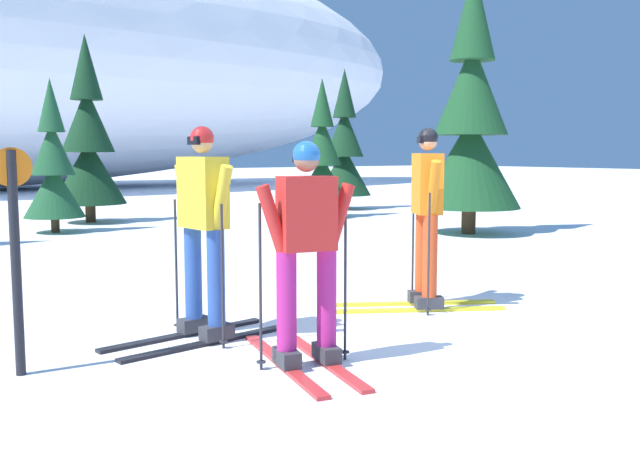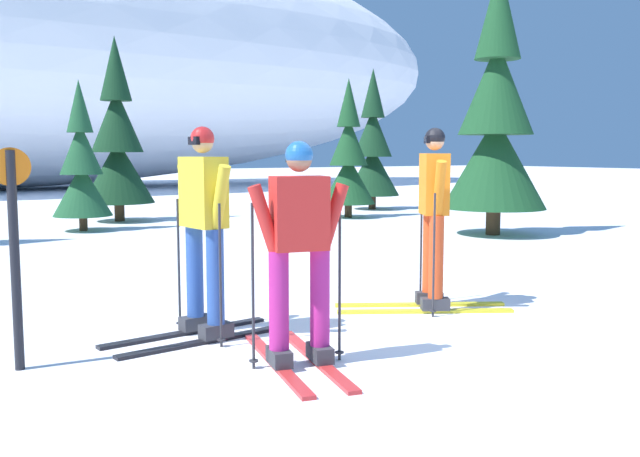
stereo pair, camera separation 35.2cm
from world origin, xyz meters
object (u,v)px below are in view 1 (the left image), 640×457
object	(u,v)px
skier_red_jacket	(306,251)
pine_tree_center_right	(322,160)
pine_tree_center_left	(53,169)
skier_yellow_jacket	(203,226)
pine_tree_far_right	(344,151)
pine_tree_center	(88,144)
skier_orange_jacket	(426,215)
pine_tree_right	(471,124)
trail_marker_post	(15,249)

from	to	relation	value
skier_red_jacket	pine_tree_center_right	bearing A→B (deg)	54.23
pine_tree_center_right	skier_red_jacket	bearing A→B (deg)	-125.77
skier_red_jacket	pine_tree_center_left	distance (m)	10.36
pine_tree_center_left	skier_red_jacket	bearing A→B (deg)	-94.54
skier_yellow_jacket	pine_tree_far_right	distance (m)	14.14
pine_tree_center	pine_tree_far_right	size ratio (longest dim) A/B	1.08
pine_tree_center_right	pine_tree_center_left	bearing A→B (deg)	176.48
pine_tree_far_right	skier_orange_jacket	bearing A→B (deg)	-123.26
pine_tree_center	pine_tree_far_right	bearing A→B (deg)	-2.40
pine_tree_right	trail_marker_post	bearing A→B (deg)	-155.03
skier_red_jacket	skier_yellow_jacket	bearing A→B (deg)	103.40
pine_tree_right	pine_tree_center_left	bearing A→B (deg)	143.52
skier_orange_jacket	trail_marker_post	xyz separation A→B (m)	(-3.95, 0.07, -0.04)
pine_tree_center_right	skier_orange_jacket	bearing A→B (deg)	-119.26
skier_red_jacket	trail_marker_post	bearing A→B (deg)	150.48
pine_tree_center	skier_red_jacket	bearing A→B (deg)	-99.65
skier_red_jacket	pine_tree_right	world-z (taller)	pine_tree_right
skier_red_jacket	pine_tree_right	size ratio (longest dim) A/B	0.33
pine_tree_center_left	pine_tree_center	bearing A→B (deg)	53.70
skier_yellow_jacket	pine_tree_center_left	xyz separation A→B (m)	(1.10, 9.15, 0.31)
skier_yellow_jacket	pine_tree_center	distance (m)	11.08
trail_marker_post	skier_yellow_jacket	bearing A→B (deg)	5.35
pine_tree_center	skier_orange_jacket	bearing A→B (deg)	-89.51
pine_tree_far_right	trail_marker_post	distance (m)	15.32
skier_orange_jacket	pine_tree_far_right	world-z (taller)	pine_tree_far_right
skier_orange_jacket	pine_tree_right	size ratio (longest dim) A/B	0.36
skier_orange_jacket	pine_tree_center_right	xyz separation A→B (m)	(5.03, 8.97, 0.46)
pine_tree_far_right	trail_marker_post	world-z (taller)	pine_tree_far_right
skier_red_jacket	pine_tree_center	distance (m)	12.19
pine_tree_center_left	pine_tree_far_right	world-z (taller)	pine_tree_far_right
pine_tree_center	pine_tree_center_left	bearing A→B (deg)	-126.30
pine_tree_center	pine_tree_right	world-z (taller)	pine_tree_right
pine_tree_center_right	skier_yellow_jacket	bearing A→B (deg)	-130.33
pine_tree_center_left	pine_tree_far_right	bearing A→B (deg)	9.26
skier_red_jacket	pine_tree_right	xyz separation A→B (m)	(7.51, 5.37, 1.28)
skier_red_jacket	pine_tree_center	world-z (taller)	pine_tree_center
pine_tree_right	pine_tree_far_right	xyz separation A→B (m)	(1.65, 6.31, -0.51)
pine_tree_center_left	pine_tree_center_right	bearing A→B (deg)	-3.52
skier_yellow_jacket	pine_tree_center_right	size ratio (longest dim) A/B	0.54
skier_orange_jacket	pine_tree_center_left	xyz separation A→B (m)	(-1.31, 9.36, 0.32)
pine_tree_right	trail_marker_post	xyz separation A→B (m)	(-9.33, -4.34, -1.24)
skier_red_jacket	skier_orange_jacket	bearing A→B (deg)	24.27
pine_tree_center_left	trail_marker_post	xyz separation A→B (m)	(-2.64, -9.29, -0.36)
pine_tree_center_right	trail_marker_post	world-z (taller)	pine_tree_center_right
skier_orange_jacket	trail_marker_post	world-z (taller)	skier_orange_jacket
pine_tree_far_right	skier_yellow_jacket	bearing A→B (deg)	-131.94
pine_tree_far_right	skier_red_jacket	bearing A→B (deg)	-128.11
skier_orange_jacket	pine_tree_far_right	size ratio (longest dim) A/B	0.47
pine_tree_right	trail_marker_post	world-z (taller)	pine_tree_right
pine_tree_center_right	pine_tree_right	distance (m)	4.63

